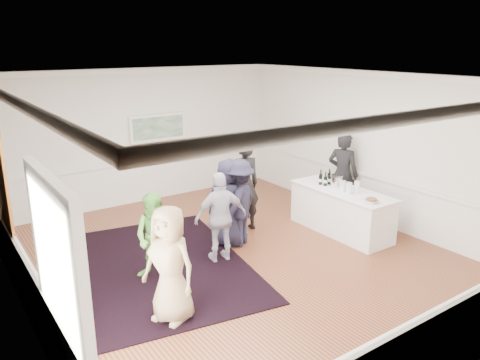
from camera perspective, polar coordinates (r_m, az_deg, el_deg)
floor at (r=8.55m, az=-0.39°, el=-9.54°), size 8.00×8.00×0.00m
ceiling at (r=7.71m, az=-0.44°, el=12.38°), size 7.00×8.00×0.02m
wall_left at (r=6.75m, az=-25.80°, el=-3.76°), size 0.02×8.00×3.20m
wall_right at (r=10.31m, az=15.89°, el=3.78°), size 0.02×8.00×3.20m
wall_back at (r=11.42m, az=-11.86°, el=5.23°), size 7.00×0.02×3.20m
wall_front at (r=5.38m, az=24.73°, el=-8.62°), size 7.00×0.02×3.20m
wainscoting at (r=8.34m, az=-0.40°, el=-6.45°), size 7.00×8.00×1.00m
mirror at (r=7.94m, az=-27.23°, el=0.41°), size 0.05×1.25×1.85m
doorway at (r=5.10m, az=-21.21°, el=-11.87°), size 0.10×1.78×2.56m
landscape_painting at (r=11.50m, az=-9.97°, el=6.32°), size 1.44×0.06×0.66m
area_rug at (r=8.36m, az=-10.74°, el=-10.39°), size 3.75×4.55×0.02m
serving_table at (r=9.75m, az=12.22°, el=-3.69°), size 0.85×2.23×0.90m
bartender at (r=10.58m, az=12.40°, el=0.68°), size 0.69×0.81×1.89m
guest_tan at (r=6.53m, az=-8.57°, el=-10.16°), size 0.83×0.97×1.68m
guest_green at (r=7.69m, az=-10.22°, el=-6.87°), size 0.89×0.90×1.47m
guest_lilac at (r=8.19m, az=-2.36°, el=-4.56°), size 1.01×0.58×1.62m
guest_dark_a at (r=8.81m, az=-0.18°, el=-2.81°), size 1.25×1.09×1.68m
guest_dark_b at (r=9.48m, az=0.43°, el=-0.66°), size 0.76×0.57×1.92m
guest_navy at (r=8.83m, az=-1.48°, el=-2.77°), size 0.95×0.97×1.68m
wine_bottles at (r=9.89m, az=10.34°, el=0.38°), size 0.34×0.27×0.31m
juice_pitchers at (r=9.42m, az=13.22°, el=-0.81°), size 0.32×0.30×0.24m
ice_bucket at (r=9.75m, az=11.64°, el=-0.16°), size 0.26×0.26×0.25m
nut_bowl at (r=8.97m, az=15.73°, el=-2.41°), size 0.27×0.27×0.08m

